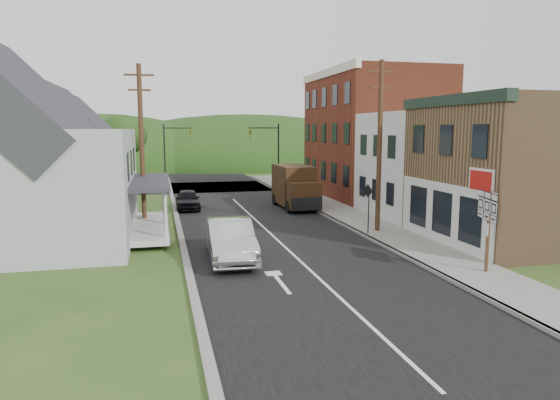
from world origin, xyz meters
TOP-DOWN VIEW (x-y plane):
  - ground at (0.00, 0.00)m, footprint 120.00×120.00m
  - road at (0.00, 10.00)m, footprint 9.00×90.00m
  - cross_road at (0.00, 27.00)m, footprint 60.00×9.00m
  - sidewalk_right at (5.90, 8.00)m, footprint 2.80×55.00m
  - curb_right at (4.55, 8.00)m, footprint 0.20×55.00m
  - curb_left at (-4.65, 8.00)m, footprint 0.30×55.00m
  - storefront_tan at (11.30, 0.00)m, footprint 8.00×8.00m
  - storefront_white at (11.30, 7.50)m, footprint 8.00×7.00m
  - storefront_red at (11.30, 17.00)m, footprint 8.00×12.00m
  - house_gray at (-12.00, 6.00)m, footprint 10.20×12.24m
  - house_blue at (-11.00, 17.00)m, footprint 7.14×8.16m
  - house_cream at (-11.50, 26.00)m, footprint 7.14×8.16m
  - utility_pole_right at (5.60, 3.50)m, footprint 1.60×0.26m
  - utility_pole_left at (-6.50, 8.00)m, footprint 1.60×0.26m
  - traffic_signal_right at (4.30, 23.50)m, footprint 2.87×0.20m
  - traffic_signal_left at (-4.30, 30.50)m, footprint 2.87×0.20m
  - tree_left_d at (-9.00, 32.00)m, footprint 4.80×4.80m
  - forested_ridge at (0.00, 55.00)m, footprint 90.00×30.00m
  - silver_sedan at (-2.80, -0.19)m, footprint 2.00×5.27m
  - dark_sedan at (-3.76, 13.88)m, footprint 1.68×4.00m
  - delivery_van at (3.56, 12.57)m, footprint 2.29×5.35m
  - route_sign_cluster at (6.27, -4.65)m, footprint 0.51×1.72m
  - warning_sign at (4.78, 2.88)m, footprint 0.26×0.67m

SIDE VIEW (x-z plane):
  - ground at x=0.00m, z-range 0.00..0.00m
  - road at x=0.00m, z-range -0.01..0.01m
  - cross_road at x=0.00m, z-range -0.01..0.01m
  - forested_ridge at x=0.00m, z-range -8.00..8.00m
  - curb_left at x=-4.65m, z-range 0.00..0.12m
  - sidewalk_right at x=5.90m, z-range 0.00..0.15m
  - curb_right at x=4.55m, z-range 0.00..0.15m
  - dark_sedan at x=-3.76m, z-range 0.00..1.35m
  - silver_sedan at x=-2.80m, z-range 0.00..1.72m
  - delivery_van at x=3.56m, z-range 0.02..2.99m
  - warning_sign at x=4.78m, z-range 0.51..3.08m
  - route_sign_cluster at x=6.27m, z-range 0.61..3.69m
  - storefront_white at x=11.30m, z-range 0.00..6.50m
  - storefront_tan at x=11.30m, z-range 0.00..7.00m
  - house_blue at x=-11.00m, z-range 0.05..7.33m
  - house_cream at x=-11.50m, z-range 0.05..7.33m
  - traffic_signal_right at x=4.30m, z-range 0.76..6.76m
  - traffic_signal_left at x=-4.30m, z-range 0.76..6.76m
  - house_gray at x=-12.00m, z-range 0.06..8.41m
  - utility_pole_right at x=5.60m, z-range 0.16..9.16m
  - utility_pole_left at x=-6.50m, z-range 0.16..9.16m
  - tree_left_d at x=-9.00m, z-range 1.41..8.35m
  - storefront_red at x=11.30m, z-range 0.00..10.00m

